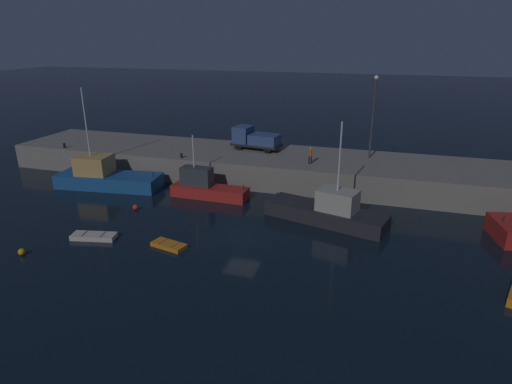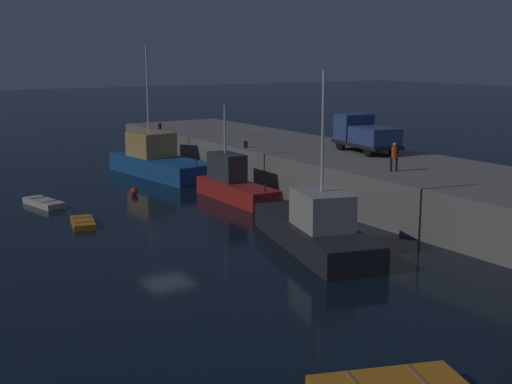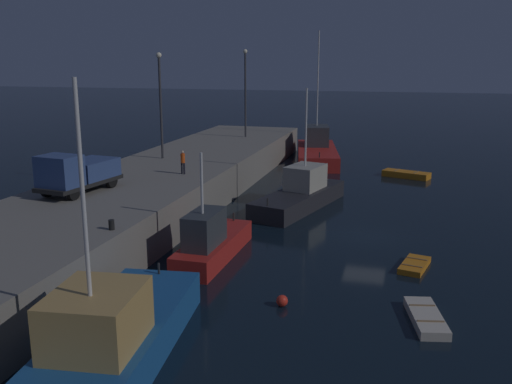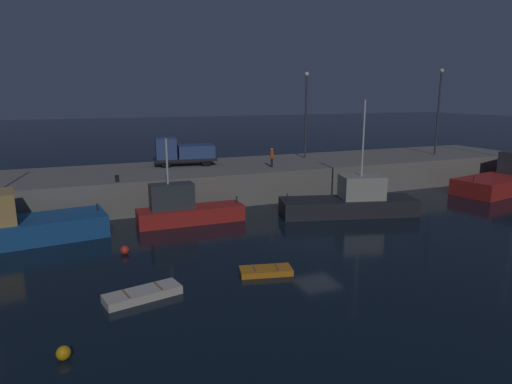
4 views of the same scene
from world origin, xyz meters
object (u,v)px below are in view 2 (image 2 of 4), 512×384
(dinghy_red_small, at_px, (44,203))
(bollard_west, at_px, (246,144))
(bollard_central, at_px, (160,126))
(mooring_buoy_mid, at_px, (134,191))
(fishing_boat_orange, at_px, (234,184))
(dockworker, at_px, (394,155))
(fishing_boat_blue, at_px, (316,229))
(utility_truck, at_px, (365,134))
(fishing_boat_white, at_px, (159,161))
(rowboat_white_mid, at_px, (83,223))

(dinghy_red_small, height_order, bollard_west, bollard_west)
(dinghy_red_small, relative_size, bollard_central, 6.54)
(mooring_buoy_mid, bearing_deg, fishing_boat_orange, 46.45)
(dockworker, bearing_deg, fishing_boat_blue, -68.75)
(bollard_central, bearing_deg, fishing_boat_orange, -10.29)
(bollard_central, bearing_deg, fishing_boat_blue, -10.92)
(dinghy_red_small, distance_m, utility_truck, 21.68)
(fishing_boat_white, bearing_deg, bollard_central, 154.68)
(fishing_boat_orange, bearing_deg, mooring_buoy_mid, -133.55)
(rowboat_white_mid, relative_size, bollard_central, 5.21)
(fishing_boat_blue, height_order, bollard_central, fishing_boat_blue)
(dockworker, distance_m, bollard_central, 28.16)
(fishing_boat_white, xyz_separation_m, bollard_central, (-7.90, 3.74, 1.82))
(dockworker, xyz_separation_m, bollard_west, (-13.32, -1.85, -0.70))
(fishing_boat_orange, bearing_deg, bollard_west, 140.43)
(mooring_buoy_mid, bearing_deg, bollard_central, 149.39)
(fishing_boat_white, relative_size, mooring_buoy_mid, 21.25)
(rowboat_white_mid, distance_m, bollard_west, 15.46)
(fishing_boat_white, bearing_deg, utility_truck, 35.92)
(fishing_boat_orange, xyz_separation_m, utility_truck, (2.09, 9.24, 2.90))
(fishing_boat_blue, relative_size, bollard_central, 19.54)
(fishing_boat_orange, distance_m, dinghy_red_small, 12.00)
(fishing_boat_blue, relative_size, fishing_boat_orange, 1.41)
(dinghy_red_small, bearing_deg, fishing_boat_blue, 26.73)
(fishing_boat_blue, xyz_separation_m, dinghy_red_small, (-16.83, -8.47, -0.81))
(mooring_buoy_mid, distance_m, utility_truck, 16.18)
(bollard_west, bearing_deg, fishing_boat_blue, -20.21)
(fishing_boat_blue, relative_size, fishing_boat_white, 0.97)
(dinghy_red_small, bearing_deg, fishing_boat_white, 120.90)
(dinghy_red_small, xyz_separation_m, bollard_west, (0.44, 14.51, 2.72))
(bollard_central, bearing_deg, bollard_west, 0.09)
(dockworker, relative_size, bollard_west, 3.40)
(fishing_boat_blue, relative_size, rowboat_white_mid, 3.75)
(utility_truck, relative_size, dockworker, 3.47)
(fishing_boat_orange, distance_m, bollard_west, 5.76)
(utility_truck, distance_m, dockworker, 8.06)
(dockworker, xyz_separation_m, bollard_central, (-28.09, -1.88, -0.68))
(fishing_boat_orange, height_order, rowboat_white_mid, fishing_boat_orange)
(fishing_boat_white, xyz_separation_m, bollard_west, (6.87, 3.76, 1.79))
(fishing_boat_blue, bearing_deg, mooring_buoy_mid, -171.89)
(mooring_buoy_mid, xyz_separation_m, bollard_central, (-14.23, 8.42, 2.68))
(mooring_buoy_mid, bearing_deg, rowboat_white_mid, -41.71)
(fishing_boat_blue, xyz_separation_m, mooring_buoy_mid, (-16.92, -2.41, -0.74))
(fishing_boat_blue, xyz_separation_m, bollard_central, (-31.16, 6.01, 1.94))
(fishing_boat_white, xyz_separation_m, mooring_buoy_mid, (6.33, -4.68, -0.86))
(fishing_boat_blue, height_order, fishing_boat_white, fishing_boat_white)
(fishing_boat_blue, xyz_separation_m, rowboat_white_mid, (-10.61, -8.04, -0.84))
(mooring_buoy_mid, height_order, utility_truck, utility_truck)
(fishing_boat_orange, relative_size, bollard_central, 13.86)
(fishing_boat_white, bearing_deg, dinghy_red_small, -59.10)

